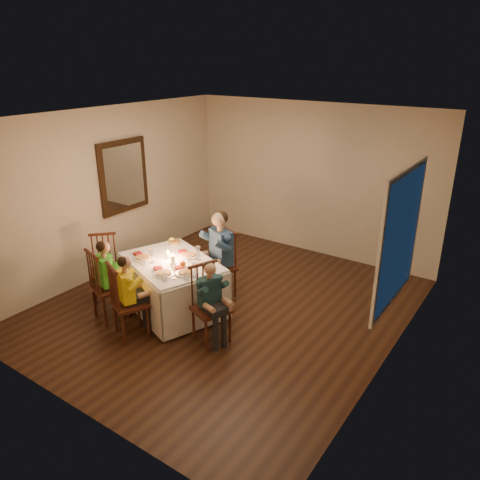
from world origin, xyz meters
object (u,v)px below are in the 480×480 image
Objects in this scene: chair_adult at (220,294)px; serving_bowl at (175,243)px; chair_extra at (108,299)px; adult at (220,294)px; dining_table at (172,275)px; chair_end at (212,340)px; child_teal at (212,340)px; chair_near_left at (112,317)px; chair_near_right at (133,334)px; child_green at (112,317)px; child_yellow at (133,334)px.

serving_bowl reaches higher than chair_adult.
chair_extra is 1.63m from adult.
dining_table reaches higher than chair_extra.
serving_bowl is (0.63, 0.78, 0.75)m from chair_extra.
chair_end is 0.94× the size of child_teal.
chair_near_left is 1.57m from adult.
child_teal is 1.65m from serving_bowl.
chair_near_left is 1.00× the size of chair_near_right.
chair_near_right is 5.16× the size of serving_bowl.
chair_end is 0.77× the size of adult.
chair_near_right is at bearing -71.13° from chair_extra.
chair_near_left is 1.49m from chair_end.
dining_table reaches higher than chair_adult.
adult is 1.57m from child_green.
chair_adult is 1.00× the size of chair_near_left.
child_teal reaches higher than chair_near_right.
chair_adult is 5.16× the size of serving_bowl.
child_teal is at bearing -46.10° from chair_extra.
chair_near_right is at bearing 138.33° from child_teal.
child_yellow reaches higher than chair_near_right.
child_teal reaches higher than chair_adult.
adult is (0.29, 1.47, 0.00)m from chair_near_right.
child_green is (0.00, 0.00, 0.00)m from chair_near_left.
serving_bowl is at bearing 148.28° from dining_table.
child_teal is (0.63, -1.01, 0.00)m from adult.
dining_table is at bearing -89.54° from chair_adult.
dining_table is 1.68× the size of chair_end.
child_teal is (0.92, 0.46, 0.00)m from chair_near_right.
dining_table is 0.93m from child_yellow.
chair_adult is 1.00× the size of chair_end.
child_yellow is at bearing -78.52° from adult.
dining_table is at bearing -114.36° from child_green.
child_teal is (0.92, 0.46, 0.00)m from child_yellow.
child_yellow is at bearing 138.33° from chair_end.
chair_end is at bearing -35.57° from adult.
chair_near_right is 1.00× the size of chair_end.
chair_end is 1.03× the size of chair_extra.
chair_near_right is 0.92× the size of child_yellow.
chair_extra is at bearing 112.13° from child_teal.
chair_near_left is 0.53m from chair_extra.
chair_adult and chair_end have the same top height.
chair_adult is at bearing 21.22° from serving_bowl.
chair_near_left is at bearing -82.10° from chair_extra.
chair_end is at bearing 21.66° from child_teal.
child_green is (0.43, -0.31, 0.00)m from chair_extra.
chair_near_left is at bearing 124.18° from chair_end.
chair_end is at bearing 2.03° from dining_table.
child_green is (-0.83, -1.33, 0.00)m from chair_adult.
child_teal is 5.49× the size of serving_bowl.
adult is (-0.63, 1.01, 0.00)m from chair_end.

